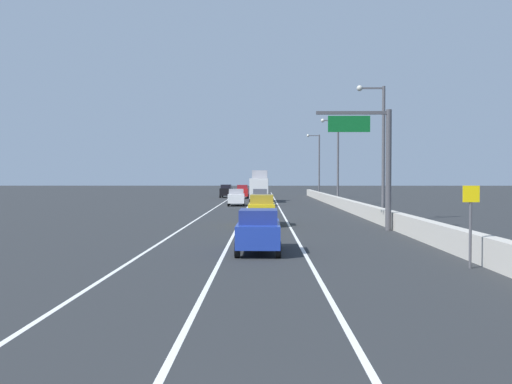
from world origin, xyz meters
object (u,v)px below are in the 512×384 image
speed_advisory_sign (471,220)px  car_red_2 (243,192)px  car_yellow_5 (262,210)px  lamp_post_right_third (336,156)px  overhead_sign_gantry (377,154)px  car_white_4 (236,197)px  lamp_post_right_second (380,143)px  lamp_post_right_fourth (318,161)px  car_gray_0 (260,197)px  car_blue_3 (259,230)px  box_truck (259,187)px  car_black_1 (226,191)px

speed_advisory_sign → car_red_2: bearing=98.7°
speed_advisory_sign → car_yellow_5: size_ratio=0.70×
speed_advisory_sign → lamp_post_right_third: lamp_post_right_third is taller
overhead_sign_gantry → car_white_4: 32.89m
lamp_post_right_second → lamp_post_right_third: (-0.21, 24.23, 0.00)m
speed_advisory_sign → car_red_2: 70.47m
lamp_post_right_second → car_red_2: (-11.97, 47.38, -4.78)m
overhead_sign_gantry → car_red_2: overhead_sign_gantry is taller
speed_advisory_sign → lamp_post_right_fourth: size_ratio=0.29×
car_red_2 → lamp_post_right_second: bearing=-75.8°
car_gray_0 → lamp_post_right_fourth: bearing=69.6°
overhead_sign_gantry → car_blue_3: 13.23m
car_gray_0 → car_white_4: size_ratio=0.90×
lamp_post_right_fourth → box_truck: 17.08m
car_gray_0 → car_yellow_5: size_ratio=0.98×
car_black_1 → car_blue_3: size_ratio=0.97×
car_white_4 → box_truck: size_ratio=0.53×
car_white_4 → box_truck: box_truck is taller
overhead_sign_gantry → lamp_post_right_second: (1.72, 7.40, 1.11)m
car_gray_0 → lamp_post_right_third: bearing=1.7°
overhead_sign_gantry → car_yellow_5: overhead_sign_gantry is taller
car_blue_3 → box_truck: 52.44m
lamp_post_right_fourth → car_yellow_5: (-8.84, -52.17, -4.79)m
lamp_post_right_second → car_gray_0: lamp_post_right_second is taller
car_blue_3 → car_yellow_5: 14.11m
car_gray_0 → car_red_2: size_ratio=0.90×
lamp_post_right_fourth → box_truck: bearing=-123.6°
lamp_post_right_third → car_yellow_5: 29.64m
lamp_post_right_third → car_blue_3: 43.23m
car_white_4 → lamp_post_right_fourth: bearing=64.5°
speed_advisory_sign → car_red_2: (-10.69, 69.65, -0.71)m
lamp_post_right_third → car_black_1: (-14.56, 26.60, -4.79)m
lamp_post_right_second → car_yellow_5: 10.73m
car_red_2 → box_truck: (2.75, -12.77, 0.90)m
lamp_post_right_fourth → car_white_4: 27.92m
car_white_4 → lamp_post_right_second: bearing=-63.4°
car_gray_0 → overhead_sign_gantry: bearing=-76.7°
speed_advisory_sign → lamp_post_right_fourth: bearing=89.0°
car_black_1 → car_white_4: bearing=-83.9°
car_blue_3 → lamp_post_right_fourth: bearing=82.3°
box_truck → car_yellow_5: bearing=-89.5°
lamp_post_right_fourth → box_truck: lamp_post_right_fourth is taller
overhead_sign_gantry → lamp_post_right_second: size_ratio=0.74×
speed_advisory_sign → lamp_post_right_third: size_ratio=0.29×
car_gray_0 → lamp_post_right_second: bearing=-69.2°
overhead_sign_gantry → box_truck: size_ratio=0.85×
overhead_sign_gantry → car_red_2: (-10.24, 54.78, -3.67)m
overhead_sign_gantry → box_truck: overhead_sign_gantry is taller
speed_advisory_sign → overhead_sign_gantry: bearing=91.7°
speed_advisory_sign → lamp_post_right_fourth: lamp_post_right_fourth is taller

